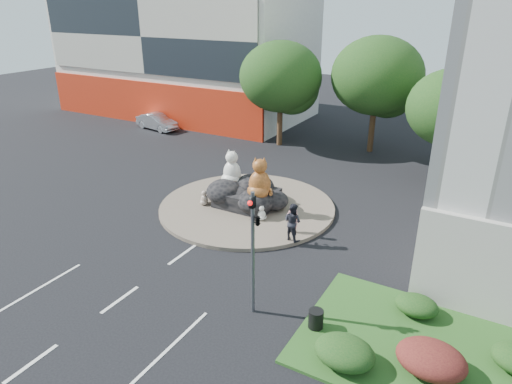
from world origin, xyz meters
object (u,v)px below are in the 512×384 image
cat_white (232,167)px  kitten_calico (204,197)px  parked_car (157,122)px  pedestrian_dark (293,222)px  cat_tabby (260,177)px  kitten_white (262,212)px  pedestrian_pink (293,218)px  litter_bin (316,319)px

cat_white → kitten_calico: cat_white is taller
parked_car → kitten_calico: bearing=-121.3°
pedestrian_dark → cat_tabby: bearing=-19.9°
kitten_white → pedestrian_dark: size_ratio=0.44×
pedestrian_pink → pedestrian_dark: size_ratio=0.81×
cat_tabby → pedestrian_dark: 3.69m
cat_white → pedestrian_pink: 5.48m
cat_white → kitten_calico: (-0.92, -1.57, -1.51)m
cat_tabby → parked_car: bearing=118.4°
cat_white → litter_bin: bearing=-34.8°
kitten_white → litter_bin: size_ratio=1.20×
kitten_calico → pedestrian_pink: size_ratio=0.57×
cat_white → parked_car: size_ratio=0.48×
parked_car → pedestrian_dark: bearing=-113.9°
cat_white → parked_car: (-14.70, 10.30, -1.43)m
cat_tabby → kitten_white: size_ratio=2.72×
cat_tabby → kitten_calico: (-3.24, -0.71, -1.60)m
kitten_white → pedestrian_dark: (2.36, -1.17, 0.54)m
pedestrian_pink → litter_bin: (3.83, -6.12, -0.50)m
cat_white → kitten_white: bearing=-21.7°
kitten_calico → litter_bin: bearing=-8.1°
kitten_calico → cat_white: bearing=86.2°
kitten_calico → kitten_white: size_ratio=1.06×
cat_white → litter_bin: cat_white is taller
pedestrian_dark → parked_car: 23.90m
pedestrian_pink → pedestrian_dark: (0.33, -0.73, 0.18)m
kitten_white → pedestrian_dark: 2.69m
parked_car → litter_bin: bearing=-118.8°
parked_car → litter_bin: size_ratio=6.21×
parked_car → cat_white: bearing=-115.5°
parked_car → cat_tabby: bearing=-113.8°
kitten_calico → parked_car: 18.20m
cat_tabby → pedestrian_pink: bearing=-53.9°
cat_white → kitten_white: size_ratio=2.49×
cat_tabby → litter_bin: bearing=-77.2°
cat_tabby → pedestrian_dark: size_ratio=1.20×
kitten_calico → litter_bin: 11.73m
pedestrian_pink → pedestrian_dark: bearing=77.1°
cat_white → pedestrian_dark: 6.05m
kitten_white → litter_bin: kitten_white is taller
cat_white → kitten_calico: bearing=-111.8°
kitten_white → cat_white: bearing=132.0°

